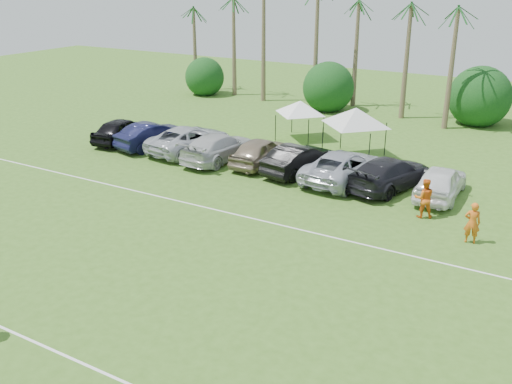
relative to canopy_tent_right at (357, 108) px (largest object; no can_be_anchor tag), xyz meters
The scene contains 22 objects.
field_lines 17.87m from the canopy_tent_right, 92.83° to the right, with size 80.00×12.10×0.01m.
palm_tree_0 26.38m from the canopy_tent_right, 151.44° to the left, with size 2.40×2.40×8.90m.
palm_tree_1 22.37m from the canopy_tent_right, 145.14° to the left, with size 2.40×2.40×9.90m.
palm_tree_4 14.02m from the canopy_tent_right, 111.37° to the left, with size 2.40×2.40×8.90m.
palm_tree_5 13.48m from the canopy_tent_right, 93.99° to the left, with size 2.40×2.40×9.90m.
palm_tree_6 14.15m from the canopy_tent_right, 75.88° to the left, with size 2.40×2.40×10.90m.
bush_tree_0 24.04m from the canopy_tent_right, 145.91° to the left, with size 4.00×4.00×4.00m.
bush_tree_1 15.17m from the canopy_tent_right, 117.06° to the left, with size 4.00×4.00×4.00m.
bush_tree_2 14.47m from the canopy_tent_right, 69.11° to the left, with size 4.00×4.00×4.00m.
sideline_player_a 12.85m from the canopy_tent_right, 45.39° to the right, with size 0.69×0.45×1.89m, color orange.
sideline_player_b 9.88m from the canopy_tent_right, 48.89° to the right, with size 0.95×0.74×1.96m, color orange.
canopy_tent_left 5.50m from the canopy_tent_right, 155.11° to the left, with size 3.95×3.95×3.20m.
canopy_tent_right is the anchor object (origin of this frame).
parked_car_0 16.12m from the canopy_tent_right, 163.03° to the right, with size 2.04×5.07×1.73m, color black.
parked_car_1 13.58m from the canopy_tent_right, 159.78° to the right, with size 1.83×5.24×1.73m, color #111333.
parked_car_2 10.97m from the canopy_tent_right, 156.82° to the right, with size 2.86×6.21×1.73m, color #B6BAC2.
parked_car_3 8.89m from the canopy_tent_right, 146.43° to the right, with size 2.42×5.95×1.73m, color #BBBBBB.
parked_car_4 6.56m from the canopy_tent_right, 136.42° to the right, with size 2.04×5.07×1.73m, color gray.
parked_car_5 5.31m from the canopy_tent_right, 111.33° to the right, with size 1.83×5.24×1.73m, color black.
parked_car_6 5.08m from the canopy_tent_right, 77.36° to the right, with size 2.86×6.21×1.73m, color #ABAEBB.
parked_car_7 6.08m from the canopy_tent_right, 48.71° to the right, with size 2.42×5.95×1.73m, color black.
parked_car_8 8.00m from the canopy_tent_right, 33.13° to the right, with size 2.04×5.07×1.73m, color white.
Camera 1 is at (12.97, -7.66, 11.08)m, focal length 40.00 mm.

